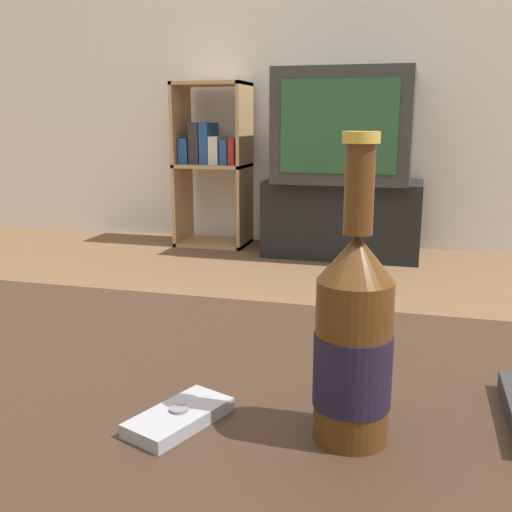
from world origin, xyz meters
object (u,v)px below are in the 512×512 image
bookshelf (212,159)px  cell_phone (179,417)px  television (346,126)px  beer_bottle (353,341)px  tv_stand (343,218)px

bookshelf → cell_phone: 3.04m
cell_phone → bookshelf: bearing=130.1°
television → bookshelf: size_ratio=0.74×
television → beer_bottle: 2.81m
tv_stand → bookshelf: bearing=174.6°
tv_stand → beer_bottle: (0.35, -2.78, 0.34)m
bookshelf → beer_bottle: bearing=-68.1°
bookshelf → tv_stand: bearing=-5.4°
beer_bottle → tv_stand: bearing=97.2°
television → bookshelf: television is taller
television → bookshelf: 0.82m
television → cell_phone: television is taller
beer_bottle → bookshelf: bearing=111.9°
tv_stand → cell_phone: cell_phone is taller
tv_stand → beer_bottle: 2.83m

